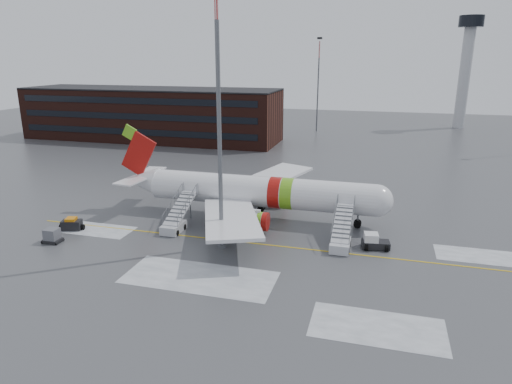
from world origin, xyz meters
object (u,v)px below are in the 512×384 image
(airstair_aft, at_px, (176,221))
(baggage_tractor, at_px, (72,225))
(airliner, at_px, (253,191))
(uld_container, at_px, (52,236))
(airstair_fwd, at_px, (341,238))
(light_mast_near, at_px, (219,107))
(pushback_tug, at_px, (374,242))

(airstair_aft, relative_size, baggage_tractor, 2.57)
(airliner, bearing_deg, uld_container, -144.28)
(airstair_fwd, relative_size, baggage_tractor, 2.57)
(airliner, xyz_separation_m, airstair_fwd, (11.60, -6.54, -2.35))
(light_mast_near, bearing_deg, airstair_fwd, 15.35)
(airliner, bearing_deg, light_mast_near, -93.71)
(baggage_tractor, height_order, light_mast_near, light_mast_near)
(airstair_fwd, height_order, light_mast_near, light_mast_near)
(baggage_tractor, bearing_deg, airstair_aft, 15.53)
(baggage_tractor, bearing_deg, pushback_tug, 6.56)
(baggage_tractor, bearing_deg, airliner, 26.92)
(airstair_aft, relative_size, pushback_tug, 2.51)
(pushback_tug, xyz_separation_m, uld_container, (-33.98, -7.78, 0.01))
(airstair_fwd, relative_size, airstair_aft, 1.00)
(airstair_fwd, height_order, pushback_tug, airstair_fwd)
(airstair_aft, distance_m, pushback_tug, 22.54)
(uld_container, bearing_deg, airstair_aft, 31.84)
(airliner, xyz_separation_m, baggage_tractor, (-19.34, -9.82, -2.79))
(pushback_tug, distance_m, baggage_tractor, 34.57)
(airstair_aft, xyz_separation_m, light_mast_near, (6.88, -3.36, 13.72))
(uld_container, xyz_separation_m, light_mast_near, (18.33, 3.75, 14.05))
(airliner, height_order, baggage_tractor, airliner)
(uld_container, bearing_deg, baggage_tractor, 95.51)
(pushback_tug, height_order, light_mast_near, light_mast_near)
(airstair_aft, bearing_deg, light_mast_near, -26.03)
(pushback_tug, bearing_deg, airliner, 158.64)
(airstair_fwd, distance_m, baggage_tractor, 31.12)
(airliner, xyz_separation_m, uld_container, (-18.97, -13.64, -2.68))
(airstair_fwd, relative_size, uld_container, 3.89)
(airstair_fwd, xyz_separation_m, airstair_aft, (-19.13, 0.00, 0.00))
(pushback_tug, height_order, baggage_tractor, pushback_tug)
(uld_container, distance_m, light_mast_near, 23.40)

